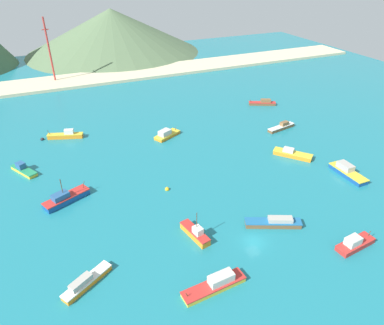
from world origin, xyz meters
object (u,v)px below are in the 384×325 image
Objects in this scene: fishing_boat_2 at (292,154)px; radio_tower at (49,51)px; fishing_boat_9 at (66,135)px; fishing_boat_10 at (282,127)px; fishing_boat_7 at (355,243)px; fishing_boat_1 at (166,134)px; fishing_boat_8 at (274,222)px; fishing_boat_3 at (347,172)px; fishing_boat_12 at (86,282)px; fishing_boat_5 at (23,169)px; buoy_1 at (42,139)px; fishing_boat_6 at (263,103)px; fishing_boat_4 at (195,233)px; buoy_0 at (167,189)px; fishing_boat_0 at (216,284)px; fishing_boat_11 at (66,198)px.

radio_tower is at bearing 119.53° from fishing_boat_2.
fishing_boat_9 is 65.15m from fishing_boat_10.
fishing_boat_7 is 130.94m from radio_tower.
fishing_boat_1 is at bearing 165.08° from fishing_boat_10.
fishing_boat_10 is at bearing 52.09° from fishing_boat_8.
fishing_boat_12 is at bearing -172.53° from fishing_boat_3.
fishing_boat_5 is 1.02× the size of fishing_boat_7.
fishing_boat_5 is 42.67m from fishing_boat_12.
fishing_boat_8 is at bearing -127.91° from fishing_boat_10.
fishing_boat_12 is 58.78m from buoy_1.
fishing_boat_6 is 1.14× the size of fishing_boat_7.
fishing_boat_4 is 29.48m from fishing_boat_7.
fishing_boat_10 is 97.35m from radio_tower.
fishing_boat_1 is 41.96m from fishing_boat_6.
fishing_boat_4 is 16.98m from buoy_0.
fishing_boat_12 is 8.36× the size of buoy_1.
radio_tower is (5.96, 112.69, 12.50)m from fishing_boat_12.
fishing_boat_11 is at bearing 119.81° from fishing_boat_0.
fishing_boat_1 is 46.30m from fishing_boat_8.
fishing_boat_3 is 0.97× the size of fishing_boat_11.
fishing_boat_5 reaches higher than fishing_boat_8.
buoy_0 is (-49.98, -36.03, -0.59)m from fishing_boat_6.
buoy_1 is (-24.56, 38.49, 0.01)m from buoy_0.
fishing_boat_7 is 85.74m from buoy_1.
radio_tower is (-13.27, 121.71, 12.41)m from fishing_boat_0.
fishing_boat_7 is at bearing -47.83° from fishing_boat_8.
fishing_boat_3 is 28.27m from fishing_boat_10.
fishing_boat_4 is 0.87× the size of fishing_boat_12.
fishing_boat_8 is at bearing -11.91° from fishing_boat_4.
fishing_boat_9 is 1.02× the size of fishing_boat_10.
fishing_boat_3 is 28.70m from fishing_boat_8.
fishing_boat_0 is 48.31m from fishing_boat_3.
buoy_1 is at bearing 122.54° from buoy_0.
fishing_boat_9 reaches higher than fishing_boat_10.
fishing_boat_4 is 30.39m from fishing_boat_11.
fishing_boat_0 is 1.35× the size of fishing_boat_7.
fishing_boat_5 is at bearing -107.84° from buoy_1.
fishing_boat_4 is (1.88, 12.29, 0.11)m from fishing_boat_0.
fishing_boat_7 is at bearing -43.78° from fishing_boat_5.
fishing_boat_1 is 0.79× the size of fishing_boat_8.
fishing_boat_11 is at bearing -96.82° from fishing_boat_9.
fishing_boat_0 reaches higher than buoy_0.
fishing_boat_1 reaches higher than fishing_boat_8.
fishing_boat_9 reaches higher than fishing_boat_3.
fishing_boat_0 reaches higher than fishing_boat_6.
buoy_1 is (-39.81, 58.76, -0.58)m from fishing_boat_8.
buoy_0 is at bearing -109.97° from fishing_boat_1.
buoy_1 is at bearing 159.25° from fishing_boat_1.
fishing_boat_9 is 0.98× the size of fishing_boat_11.
radio_tower reaches higher than fishing_boat_0.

